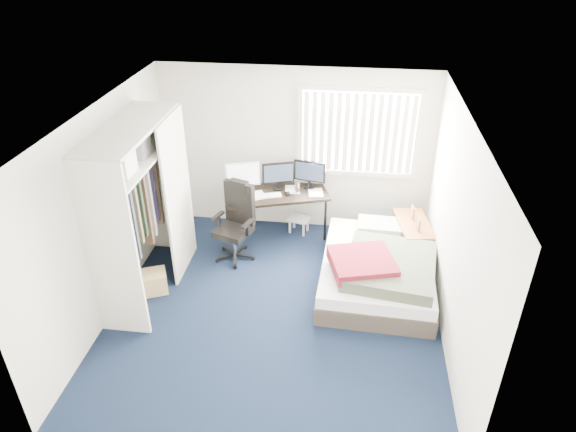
# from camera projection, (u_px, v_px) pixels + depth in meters

# --- Properties ---
(ground) EXTENTS (4.20, 4.20, 0.00)m
(ground) POSITION_uv_depth(u_px,v_px,m) (276.00, 309.00, 6.43)
(ground) COLOR black
(ground) RESTS_ON ground
(room_shell) EXTENTS (4.20, 4.20, 4.20)m
(room_shell) POSITION_uv_depth(u_px,v_px,m) (274.00, 204.00, 5.67)
(room_shell) COLOR silver
(room_shell) RESTS_ON ground
(window_assembly) EXTENTS (1.72, 0.09, 1.32)m
(window_assembly) POSITION_uv_depth(u_px,v_px,m) (358.00, 133.00, 7.27)
(window_assembly) COLOR white
(window_assembly) RESTS_ON ground
(closet) EXTENTS (0.64, 1.84, 2.22)m
(closet) POSITION_uv_depth(u_px,v_px,m) (140.00, 196.00, 6.16)
(closet) COLOR beige
(closet) RESTS_ON ground
(desk) EXTENTS (1.63, 1.12, 1.19)m
(desk) POSITION_uv_depth(u_px,v_px,m) (277.00, 190.00, 7.58)
(desk) COLOR black
(desk) RESTS_ON ground
(office_chair) EXTENTS (0.69, 0.69, 1.15)m
(office_chair) POSITION_uv_depth(u_px,v_px,m) (236.00, 229.00, 7.24)
(office_chair) COLOR black
(office_chair) RESTS_ON ground
(footstool) EXTENTS (0.37, 0.33, 0.25)m
(footstool) POSITION_uv_depth(u_px,v_px,m) (299.00, 221.00, 7.91)
(footstool) COLOR white
(footstool) RESTS_ON ground
(nightstand) EXTENTS (0.55, 0.90, 0.76)m
(nightstand) POSITION_uv_depth(u_px,v_px,m) (414.00, 227.00, 7.16)
(nightstand) COLOR brown
(nightstand) RESTS_ON ground
(bed) EXTENTS (1.52, 1.97, 0.64)m
(bed) POSITION_uv_depth(u_px,v_px,m) (378.00, 269.00, 6.70)
(bed) COLOR #3A312A
(bed) RESTS_ON ground
(pine_box) EXTENTS (0.46, 0.42, 0.29)m
(pine_box) POSITION_uv_depth(u_px,v_px,m) (152.00, 282.00, 6.67)
(pine_box) COLOR #A78553
(pine_box) RESTS_ON ground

